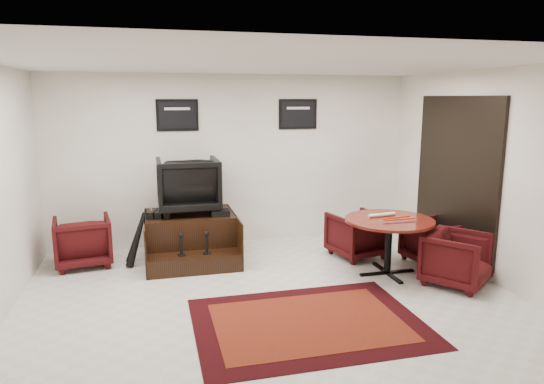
{
  "coord_description": "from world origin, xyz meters",
  "views": [
    {
      "loc": [
        -1.34,
        -5.42,
        2.42
      ],
      "look_at": [
        0.25,
        0.9,
        1.15
      ],
      "focal_mm": 32.0,
      "sensor_mm": 36.0,
      "label": 1
    }
  ],
  "objects": [
    {
      "name": "ground",
      "position": [
        0.0,
        0.0,
        0.0
      ],
      "size": [
        6.0,
        6.0,
        0.0
      ],
      "primitive_type": "plane",
      "color": "silver",
      "rests_on": "ground"
    },
    {
      "name": "room_shell",
      "position": [
        0.41,
        0.12,
        1.79
      ],
      "size": [
        6.02,
        5.02,
        2.81
      ],
      "color": "white",
      "rests_on": "ground"
    },
    {
      "name": "area_rug",
      "position": [
        0.25,
        -0.74,
        0.01
      ],
      "size": [
        2.47,
        1.85,
        0.01
      ],
      "color": "black",
      "rests_on": "ground"
    },
    {
      "name": "shine_podium",
      "position": [
        -0.81,
        1.78,
        0.32
      ],
      "size": [
        1.34,
        1.38,
        0.69
      ],
      "color": "black",
      "rests_on": "ground"
    },
    {
      "name": "shine_chair",
      "position": [
        -0.81,
        1.92,
        1.16
      ],
      "size": [
        0.91,
        0.86,
        0.94
      ],
      "primitive_type": "imported",
      "rotation": [
        0.0,
        0.0,
        3.15
      ],
      "color": "black",
      "rests_on": "shine_podium"
    },
    {
      "name": "shoes_pair",
      "position": [
        -1.31,
        1.71,
        0.74
      ],
      "size": [
        0.28,
        0.32,
        0.1
      ],
      "color": "black",
      "rests_on": "shine_podium"
    },
    {
      "name": "polish_kit",
      "position": [
        -0.38,
        1.56,
        0.74
      ],
      "size": [
        0.27,
        0.19,
        0.09
      ],
      "primitive_type": "cube",
      "rotation": [
        0.0,
        0.0,
        -0.0
      ],
      "color": "black",
      "rests_on": "shine_podium"
    },
    {
      "name": "umbrella_black",
      "position": [
        -1.58,
        1.57,
        0.44
      ],
      "size": [
        0.33,
        0.12,
        0.89
      ],
      "primitive_type": null,
      "color": "black",
      "rests_on": "ground"
    },
    {
      "name": "umbrella_hooked",
      "position": [
        -1.61,
        1.77,
        0.4
      ],
      "size": [
        0.29,
        0.11,
        0.79
      ],
      "primitive_type": null,
      "color": "black",
      "rests_on": "ground"
    },
    {
      "name": "armchair_side",
      "position": [
        -2.36,
        1.85,
        0.4
      ],
      "size": [
        0.87,
        0.83,
        0.79
      ],
      "primitive_type": "imported",
      "rotation": [
        0.0,
        0.0,
        3.29
      ],
      "color": "black",
      "rests_on": "ground"
    },
    {
      "name": "meeting_table",
      "position": [
        1.79,
        0.42,
        0.7
      ],
      "size": [
        1.21,
        1.21,
        0.79
      ],
      "color": "#420F09",
      "rests_on": "ground"
    },
    {
      "name": "table_chair_back",
      "position": [
        1.69,
        1.25,
        0.38
      ],
      "size": [
        0.88,
        0.85,
        0.76
      ],
      "primitive_type": "imported",
      "rotation": [
        0.0,
        0.0,
        3.38
      ],
      "color": "black",
      "rests_on": "ground"
    },
    {
      "name": "table_chair_window",
      "position": [
        2.66,
        0.71,
        0.35
      ],
      "size": [
        0.75,
        0.79,
        0.71
      ],
      "primitive_type": "imported",
      "rotation": [
        0.0,
        0.0,
        1.74
      ],
      "color": "black",
      "rests_on": "ground"
    },
    {
      "name": "table_chair_corner",
      "position": [
        2.48,
        -0.16,
        0.39
      ],
      "size": [
        1.03,
        1.02,
        0.77
      ],
      "primitive_type": "imported",
      "rotation": [
        0.0,
        0.0,
        0.66
      ],
      "color": "black",
      "rests_on": "ground"
    },
    {
      "name": "paper_roll",
      "position": [
        1.75,
        0.57,
        0.82
      ],
      "size": [
        0.42,
        0.1,
        0.05
      ],
      "primitive_type": "cylinder",
      "rotation": [
        0.0,
        1.57,
        0.11
      ],
      "color": "silver",
      "rests_on": "meeting_table"
    },
    {
      "name": "table_clutter",
      "position": [
        1.89,
        0.35,
        0.8
      ],
      "size": [
        0.57,
        0.33,
        0.01
      ],
      "color": "#ED430D",
      "rests_on": "meeting_table"
    }
  ]
}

